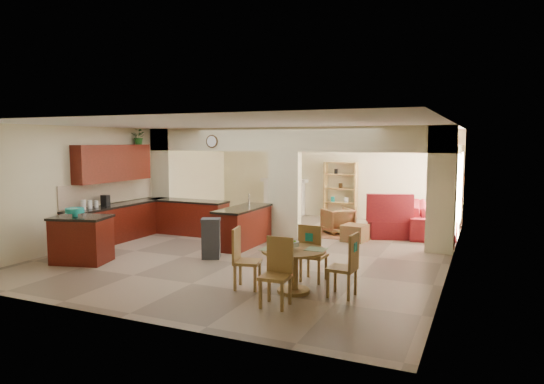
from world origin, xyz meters
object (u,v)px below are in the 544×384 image
at_px(dining_table, 294,263).
at_px(kitchen_island, 82,239).
at_px(sofa, 432,218).
at_px(armchair, 338,221).

bearing_deg(dining_table, kitchen_island, 178.97).
height_order(kitchen_island, dining_table, kitchen_island).
height_order(kitchen_island, sofa, kitchen_island).
bearing_deg(sofa, dining_table, 159.34).
distance_m(kitchen_island, dining_table, 4.65).
bearing_deg(sofa, kitchen_island, 128.04).
bearing_deg(sofa, armchair, 107.29).
xyz_separation_m(kitchen_island, sofa, (6.16, 6.20, -0.07)).
relative_size(dining_table, sofa, 0.38).
height_order(dining_table, armchair, dining_table).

